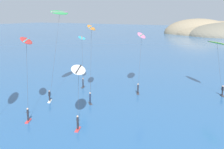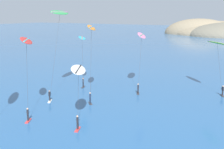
# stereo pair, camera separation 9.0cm
# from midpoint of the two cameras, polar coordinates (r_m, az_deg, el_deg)

# --- Properties ---
(headland_island) EXTENTS (68.87, 60.81, 19.79)m
(headland_island) POSITION_cam_midpoint_polar(r_m,az_deg,el_deg) (188.28, 21.11, 7.54)
(headland_island) COLOR #84755B
(headland_island) RESTS_ON ground
(kitesurfer_red) EXTENTS (4.50, 5.20, 10.11)m
(kitesurfer_red) POSITION_cam_midpoint_polar(r_m,az_deg,el_deg) (36.78, -16.93, 5.46)
(kitesurfer_red) COLOR red
(kitesurfer_red) RESTS_ON ground
(kitesurfer_green) EXTENTS (3.73, 8.68, 13.47)m
(kitesurfer_green) POSITION_cam_midpoint_polar(r_m,az_deg,el_deg) (45.54, -10.61, 11.21)
(kitesurfer_green) COLOR silver
(kitesurfer_green) RESTS_ON ground
(kitesurfer_cyan) EXTENTS (4.76, 5.99, 8.85)m
(kitesurfer_cyan) POSITION_cam_midpoint_polar(r_m,az_deg,el_deg) (51.88, -6.04, 6.78)
(kitesurfer_cyan) COLOR #2D2D33
(kitesurfer_cyan) RESTS_ON ground
(kitesurfer_orange) EXTENTS (3.84, 5.79, 11.34)m
(kitesurfer_orange) POSITION_cam_midpoint_polar(r_m,az_deg,el_deg) (42.23, -4.16, 8.21)
(kitesurfer_orange) COLOR #2D2D33
(kitesurfer_orange) RESTS_ON ground
(kitesurfer_white) EXTENTS (4.02, 5.22, 6.99)m
(kitesurfer_white) POSITION_cam_midpoint_polar(r_m,az_deg,el_deg) (32.59, -6.77, 0.26)
(kitesurfer_white) COLOR red
(kitesurfer_white) RESTS_ON ground
(kitesurfer_pink) EXTENTS (3.35, 7.21, 9.81)m
(kitesurfer_pink) POSITION_cam_midpoint_polar(r_m,az_deg,el_deg) (48.36, 6.06, 7.18)
(kitesurfer_pink) COLOR #2D2D33
(kitesurfer_pink) RESTS_ON ground
(kitesurfer_lime) EXTENTS (4.95, 5.26, 8.50)m
(kitesurfer_lime) POSITION_cam_midpoint_polar(r_m,az_deg,el_deg) (48.92, 20.76, 5.23)
(kitesurfer_lime) COLOR #2D2D33
(kitesurfer_lime) RESTS_ON ground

